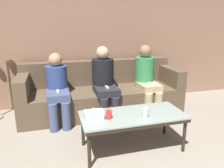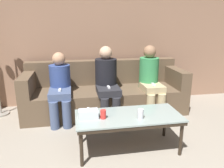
{
  "view_description": "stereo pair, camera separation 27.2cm",
  "coord_description": "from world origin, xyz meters",
  "views": [
    {
      "loc": [
        -0.8,
        -0.47,
        1.51
      ],
      "look_at": [
        0.0,
        2.39,
        0.67
      ],
      "focal_mm": 35.0,
      "sensor_mm": 36.0,
      "label": 1
    },
    {
      "loc": [
        -0.53,
        -0.53,
        1.51
      ],
      "look_at": [
        0.0,
        2.39,
        0.67
      ],
      "focal_mm": 35.0,
      "sensor_mm": 36.0,
      "label": 2
    }
  ],
  "objects": [
    {
      "name": "seated_person_mid_right",
      "position": [
        0.74,
        2.86,
        0.61
      ],
      "size": [
        0.33,
        0.63,
        1.14
      ],
      "color": "tan",
      "rests_on": "ground_plane"
    },
    {
      "name": "seated_person_left_end",
      "position": [
        -0.74,
        2.83,
        0.57
      ],
      "size": [
        0.33,
        0.69,
        1.06
      ],
      "color": "#47567A",
      "rests_on": "ground_plane"
    },
    {
      "name": "cup_near_right",
      "position": [
        0.2,
        1.66,
        0.51
      ],
      "size": [
        0.07,
        0.07,
        0.12
      ],
      "color": "silver",
      "rests_on": "coffee_table"
    },
    {
      "name": "seated_person_mid_left",
      "position": [
        0.0,
        2.86,
        0.61
      ],
      "size": [
        0.36,
        0.69,
        1.14
      ],
      "color": "#28282D",
      "rests_on": "ground_plane"
    },
    {
      "name": "coffee_table",
      "position": [
        0.09,
        1.78,
        0.41
      ],
      "size": [
        1.24,
        0.56,
        0.45
      ],
      "color": "#8C9E99",
      "rests_on": "ground_plane"
    },
    {
      "name": "wall_back",
      "position": [
        0.0,
        3.56,
        1.3
      ],
      "size": [
        12.0,
        0.06,
        2.6
      ],
      "color": "#9E755B",
      "rests_on": "ground_plane"
    },
    {
      "name": "tissue_box",
      "position": [
        -0.39,
        1.78,
        0.51
      ],
      "size": [
        0.22,
        0.12,
        0.13
      ],
      "color": "silver",
      "rests_on": "coffee_table"
    },
    {
      "name": "cup_near_left",
      "position": [
        -0.22,
        1.74,
        0.51
      ],
      "size": [
        0.07,
        0.07,
        0.1
      ],
      "color": "red",
      "rests_on": "coffee_table"
    },
    {
      "name": "couch",
      "position": [
        0.0,
        3.06,
        0.31
      ],
      "size": [
        2.69,
        0.86,
        0.86
      ],
      "color": "brown",
      "rests_on": "ground_plane"
    }
  ]
}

